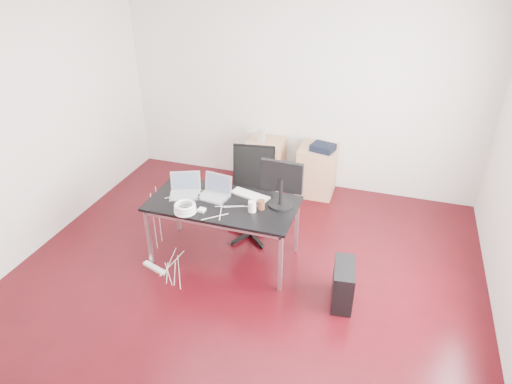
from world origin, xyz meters
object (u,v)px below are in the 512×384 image
(desk, at_px, (223,207))
(office_chair, at_px, (252,189))
(filing_cabinet_right, at_px, (317,170))
(filing_cabinet_left, at_px, (265,163))
(pc_tower, at_px, (343,284))

(desk, distance_m, office_chair, 0.60)
(office_chair, height_order, filing_cabinet_right, office_chair)
(desk, distance_m, filing_cabinet_left, 1.84)
(filing_cabinet_right, bearing_deg, desk, -110.91)
(filing_cabinet_left, xyz_separation_m, pc_tower, (1.45, -2.12, -0.13))
(desk, xyz_separation_m, filing_cabinet_left, (-0.06, 1.81, -0.33))
(filing_cabinet_left, height_order, pc_tower, filing_cabinet_left)
(pc_tower, bearing_deg, filing_cabinet_right, 100.81)
(desk, bearing_deg, filing_cabinet_left, 92.06)
(filing_cabinet_right, bearing_deg, office_chair, -114.31)
(filing_cabinet_left, distance_m, pc_tower, 2.58)
(desk, height_order, pc_tower, desk)
(pc_tower, bearing_deg, office_chair, 136.97)
(desk, distance_m, filing_cabinet_right, 1.96)
(desk, height_order, office_chair, office_chair)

